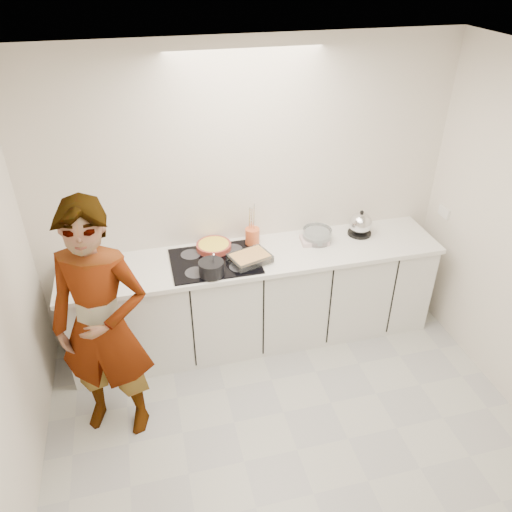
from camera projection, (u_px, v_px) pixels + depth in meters
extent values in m
cube|color=#B8B9AF|center=(297.00, 450.00, 3.66)|extent=(3.60, 3.20, 0.00)
cube|color=white|center=(323.00, 87.00, 2.27)|extent=(3.60, 3.20, 0.00)
cube|color=silver|center=(246.00, 197.00, 4.27)|extent=(3.60, 0.00, 2.60)
cube|color=white|center=(444.00, 212.00, 4.54)|extent=(0.02, 0.15, 0.09)
cube|color=silver|center=(255.00, 300.00, 4.48)|extent=(3.20, 0.58, 0.87)
cube|color=white|center=(255.00, 257.00, 4.23)|extent=(3.24, 0.64, 0.04)
cube|color=black|center=(215.00, 261.00, 4.13)|extent=(0.72, 0.54, 0.01)
cylinder|color=#A23A2F|center=(214.00, 246.00, 4.27)|extent=(0.39, 0.39, 0.05)
cylinder|color=yellow|center=(214.00, 244.00, 4.26)|extent=(0.34, 0.34, 0.01)
cylinder|color=black|center=(211.00, 268.00, 3.93)|extent=(0.23, 0.23, 0.11)
cylinder|color=silver|center=(213.00, 261.00, 3.92)|extent=(0.02, 0.08, 0.17)
cube|color=silver|center=(250.00, 258.00, 4.10)|extent=(0.38, 0.32, 0.06)
cube|color=tan|center=(250.00, 256.00, 4.09)|extent=(0.34, 0.28, 0.02)
cylinder|color=silver|center=(317.00, 235.00, 4.39)|extent=(0.33, 0.33, 0.12)
cylinder|color=white|center=(317.00, 237.00, 4.40)|extent=(0.28, 0.28, 0.05)
cube|color=white|center=(314.00, 240.00, 4.39)|extent=(0.25, 0.20, 0.04)
cylinder|color=black|center=(359.00, 233.00, 4.51)|extent=(0.28, 0.28, 0.02)
sphere|color=silver|center=(361.00, 223.00, 4.46)|extent=(0.27, 0.27, 0.20)
sphere|color=black|center=(362.00, 212.00, 4.40)|extent=(0.05, 0.05, 0.04)
cylinder|color=#DF6031|center=(252.00, 237.00, 4.33)|extent=(0.14, 0.14, 0.16)
imported|color=silver|center=(102.00, 326.00, 3.39)|extent=(0.80, 0.65, 1.89)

